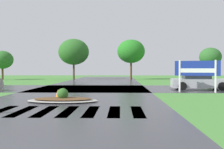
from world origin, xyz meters
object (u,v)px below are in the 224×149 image
object	(u,v)px
traffic_cone	(58,95)
median_island	(63,99)
estate_billboard	(197,70)
car_white_sedan	(199,82)

from	to	relation	value
traffic_cone	median_island	bearing A→B (deg)	-62.76
estate_billboard	traffic_cone	world-z (taller)	estate_billboard
median_island	traffic_cone	distance (m)	0.94
car_white_sedan	traffic_cone	distance (m)	11.95
median_island	traffic_cone	xyz separation A→B (m)	(-0.42, 0.82, 0.14)
median_island	car_white_sedan	distance (m)	12.15
median_island	traffic_cone	world-z (taller)	median_island
median_island	traffic_cone	bearing A→B (deg)	117.24
estate_billboard	median_island	bearing A→B (deg)	53.09
car_white_sedan	traffic_cone	size ratio (longest dim) A/B	7.75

